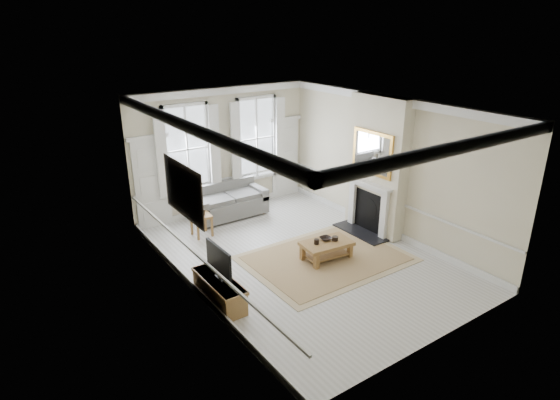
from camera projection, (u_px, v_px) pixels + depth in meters
floor at (301, 258)px, 10.53m from camera, size 7.20×7.20×0.00m
ceiling at (304, 106)px, 9.31m from camera, size 7.20×7.20×0.00m
back_wall at (223, 151)px, 12.69m from camera, size 5.20×0.00×5.20m
left_wall at (189, 213)px, 8.55m from camera, size 0.00×7.20×7.20m
right_wall at (388, 167)px, 11.30m from camera, size 0.00×7.20×7.20m
window_left at (187, 149)px, 12.03m from camera, size 1.26×0.20×2.20m
window_right at (256, 139)px, 13.14m from camera, size 1.26×0.20×2.20m
door_left at (152, 184)px, 11.77m from camera, size 0.90×0.08×2.30m
door_right at (285, 159)px, 13.94m from camera, size 0.90×0.08×2.30m
painting at (183, 191)px, 8.67m from camera, size 0.05×1.66×1.06m
chimney_breast at (377, 166)px, 11.36m from camera, size 0.35×1.70×3.38m
hearth at (360, 232)px, 11.74m from camera, size 0.55×1.50×0.05m
fireplace at (368, 205)px, 11.59m from camera, size 0.21×1.45×1.33m
mirror at (372, 153)px, 11.12m from camera, size 0.06×1.26×1.06m
sofa at (228, 203)px, 12.70m from camera, size 1.99×0.97×0.89m
side_table at (201, 219)px, 11.48m from camera, size 0.50×0.50×0.55m
rug at (326, 258)px, 10.49m from camera, size 3.50×2.60×0.02m
coffee_table at (327, 245)px, 10.37m from camera, size 1.18×0.77×0.42m
ceramic_pot_a at (317, 242)px, 10.23m from camera, size 0.11×0.11×0.11m
ceramic_pot_b at (335, 239)px, 10.39m from camera, size 0.14×0.14×0.10m
bowl at (326, 239)px, 10.43m from camera, size 0.26×0.26×0.06m
tv_stand at (219, 291)px, 8.80m from camera, size 0.44×1.38×0.49m
tv at (219, 260)px, 8.58m from camera, size 0.08×0.90×0.68m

